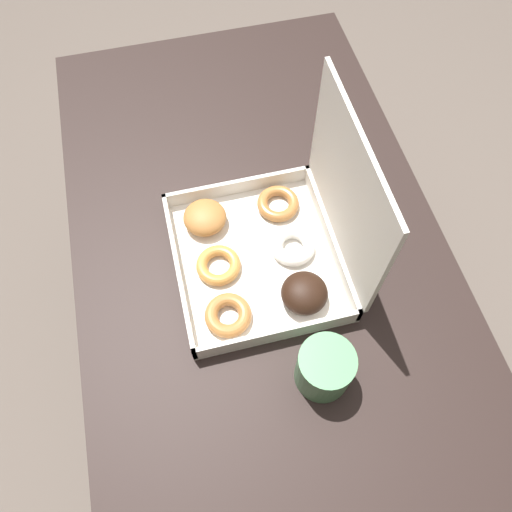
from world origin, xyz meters
TOP-DOWN VIEW (x-y plane):
  - ground_plane at (0.00, 0.00)m, footprint 8.00×8.00m
  - dining_table at (0.00, 0.00)m, footprint 1.22×0.72m
  - donut_box at (0.06, 0.02)m, footprint 0.33×0.31m
  - coffee_mug at (0.30, 0.04)m, footprint 0.09×0.09m

SIDE VIEW (x-z plane):
  - ground_plane at x=0.00m, z-range 0.00..0.00m
  - dining_table at x=0.00m, z-range 0.26..1.00m
  - coffee_mug at x=0.30m, z-range 0.74..0.84m
  - donut_box at x=0.06m, z-range 0.64..0.95m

